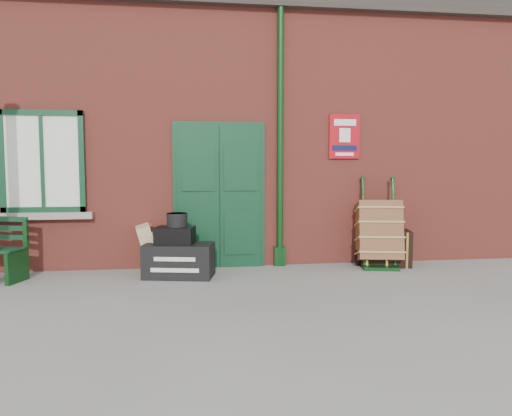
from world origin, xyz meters
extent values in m
plane|color=gray|center=(0.00, 0.00, 0.00)|extent=(80.00, 80.00, 0.00)
cube|color=#9D3F32|center=(0.00, 3.50, 2.00)|extent=(10.00, 4.00, 4.00)
cube|color=#38302B|center=(0.00, 3.50, 4.15)|extent=(10.30, 4.30, 0.30)
cube|color=#0E361E|center=(-0.30, 1.46, 1.10)|extent=(1.42, 0.12, 2.32)
cube|color=white|center=(-2.90, 1.45, 1.65)|extent=(1.20, 0.08, 1.50)
cylinder|color=#0D3613|center=(0.65, 1.42, 2.00)|extent=(0.10, 0.10, 4.00)
cube|color=#B40C15|center=(1.70, 1.47, 2.05)|extent=(0.50, 0.03, 0.70)
cube|color=#0D3613|center=(-3.11, 0.82, 0.22)|extent=(0.20, 0.44, 0.44)
cube|color=black|center=(-0.92, 0.84, 0.24)|extent=(1.05, 0.72, 0.48)
cube|color=black|center=(-0.97, 0.84, 0.60)|extent=(0.60, 0.49, 0.24)
cylinder|color=black|center=(-0.94, 0.87, 0.82)|extent=(0.34, 0.34, 0.19)
cube|color=tan|center=(-1.37, 1.25, 0.36)|extent=(0.43, 0.54, 0.72)
cube|color=tan|center=(-1.19, 1.17, 0.31)|extent=(0.39, 0.48, 0.62)
cube|color=#0D3613|center=(2.14, 0.99, 0.03)|extent=(0.60, 0.49, 0.05)
cylinder|color=#0D3613|center=(1.95, 1.22, 0.70)|extent=(0.12, 0.38, 1.37)
cylinder|color=#0D3613|center=(2.41, 1.13, 0.70)|extent=(0.12, 0.38, 1.37)
cylinder|color=black|center=(1.88, 1.26, 0.13)|extent=(0.11, 0.26, 0.26)
cylinder|color=black|center=(2.49, 1.13, 0.13)|extent=(0.11, 0.26, 0.26)
cube|color=brown|center=(2.18, 1.15, 0.56)|extent=(0.80, 0.84, 1.01)
cube|color=black|center=(2.32, 1.25, 0.28)|extent=(0.88, 0.68, 0.56)
camera|label=1|loc=(-0.81, -6.27, 1.61)|focal=35.00mm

